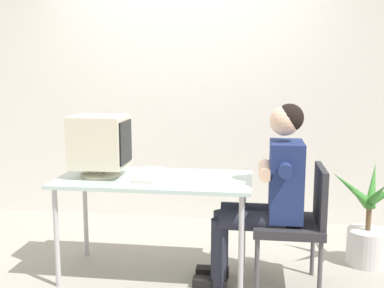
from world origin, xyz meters
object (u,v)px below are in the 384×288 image
(person_seated, at_px, (268,189))
(keyboard, at_px, (149,174))
(crt_monitor, at_px, (100,143))
(potted_plant, at_px, (368,229))
(office_chair, at_px, (297,218))
(desk, at_px, (155,186))

(person_seated, bearing_deg, keyboard, 174.37)
(crt_monitor, bearing_deg, potted_plant, 11.91)
(crt_monitor, distance_m, person_seated, 1.23)
(crt_monitor, height_order, potted_plant, crt_monitor)
(office_chair, bearing_deg, desk, 177.24)
(keyboard, xyz_separation_m, person_seated, (0.85, -0.08, -0.06))
(keyboard, relative_size, person_seated, 0.36)
(keyboard, distance_m, person_seated, 0.86)
(office_chair, relative_size, person_seated, 0.67)
(office_chair, xyz_separation_m, person_seated, (-0.21, 0.00, 0.20))
(office_chair, bearing_deg, crt_monitor, 178.31)
(keyboard, relative_size, potted_plant, 0.59)
(potted_plant, bearing_deg, keyboard, -167.07)
(desk, bearing_deg, keyboard, 143.56)
(keyboard, bearing_deg, potted_plant, 12.93)
(crt_monitor, bearing_deg, person_seated, -1.98)
(person_seated, relative_size, potted_plant, 1.61)
(office_chair, xyz_separation_m, potted_plant, (0.58, 0.46, -0.21))
(person_seated, bearing_deg, desk, 176.53)
(office_chair, relative_size, potted_plant, 1.08)
(office_chair, bearing_deg, potted_plant, 38.44)
(office_chair, distance_m, potted_plant, 0.77)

